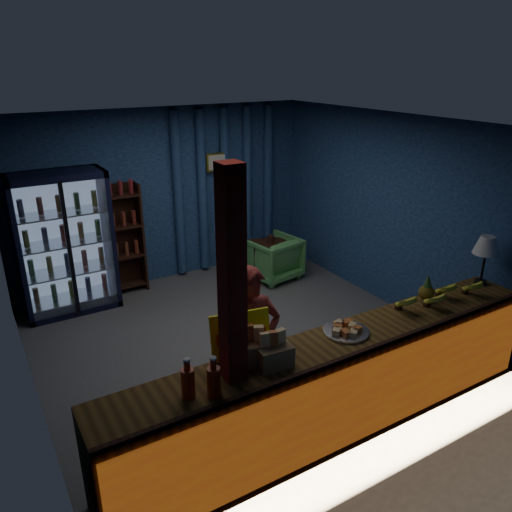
{
  "coord_description": "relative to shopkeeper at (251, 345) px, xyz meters",
  "views": [
    {
      "loc": [
        -2.55,
        -4.74,
        3.22
      ],
      "look_at": [
        0.17,
        -0.2,
        1.12
      ],
      "focal_mm": 35.0,
      "sensor_mm": 36.0,
      "label": 1
    }
  ],
  "objects": [
    {
      "name": "table_lamp",
      "position": [
        2.6,
        -0.47,
        0.61
      ],
      "size": [
        0.28,
        0.28,
        0.54
      ],
      "color": "black",
      "rests_on": "counter"
    },
    {
      "name": "yellow_sign",
      "position": [
        -0.32,
        -0.37,
        0.38
      ],
      "size": [
        0.5,
        0.19,
        0.39
      ],
      "color": "#F8FA0D",
      "rests_on": "counter"
    },
    {
      "name": "banana_bunches",
      "position": [
        1.84,
        -0.52,
        0.27
      ],
      "size": [
        1.11,
        0.31,
        0.18
      ],
      "color": "yellow",
      "rests_on": "counter"
    },
    {
      "name": "counter",
      "position": [
        0.55,
        -0.59,
        -0.29
      ],
      "size": [
        4.4,
        0.57,
        0.99
      ],
      "color": "brown",
      "rests_on": "ground"
    },
    {
      "name": "pastry_tray",
      "position": [
        0.67,
        -0.51,
        0.21
      ],
      "size": [
        0.42,
        0.42,
        0.07
      ],
      "color": "silver",
      "rests_on": "counter"
    },
    {
      "name": "curtain_folds",
      "position": [
        1.55,
        3.45,
        0.53
      ],
      "size": [
        1.74,
        0.14,
        2.5
      ],
      "color": "navy",
      "rests_on": "room_walls"
    },
    {
      "name": "framed_picture",
      "position": [
        1.4,
        3.41,
        0.98
      ],
      "size": [
        0.36,
        0.04,
        0.28
      ],
      "color": "gold",
      "rests_on": "room_walls"
    },
    {
      "name": "soda_bottles",
      "position": [
        -0.81,
        -0.67,
        0.31
      ],
      "size": [
        0.26,
        0.18,
        0.32
      ],
      "color": "red",
      "rests_on": "counter"
    },
    {
      "name": "support_post",
      "position": [
        -0.5,
        -0.59,
        0.53
      ],
      "size": [
        0.16,
        0.16,
        2.6
      ],
      "primitive_type": "cube",
      "color": "maroon",
      "rests_on": "ground"
    },
    {
      "name": "room_walls",
      "position": [
        0.55,
        1.31,
        0.8
      ],
      "size": [
        4.6,
        4.6,
        4.6
      ],
      "color": "navy",
      "rests_on": "ground"
    },
    {
      "name": "snack_box_centre",
      "position": [
        -0.15,
        -0.6,
        0.29
      ],
      "size": [
        0.3,
        0.26,
        0.3
      ],
      "color": "olive",
      "rests_on": "counter"
    },
    {
      "name": "shopkeeper",
      "position": [
        0.0,
        0.0,
        0.0
      ],
      "size": [
        0.61,
        0.45,
        1.53
      ],
      "primitive_type": "imported",
      "rotation": [
        0.0,
        0.0,
        -0.16
      ],
      "color": "maroon",
      "rests_on": "ground"
    },
    {
      "name": "beverage_cooler",
      "position": [
        -1.0,
        3.23,
        0.17
      ],
      "size": [
        1.2,
        0.62,
        1.9
      ],
      "color": "black",
      "rests_on": "ground"
    },
    {
      "name": "bottle_shelf",
      "position": [
        -0.15,
        3.37,
        0.03
      ],
      "size": [
        0.5,
        0.28,
        1.6
      ],
      "color": "#341A10",
      "rests_on": "ground"
    },
    {
      "name": "ground",
      "position": [
        0.55,
        1.31,
        -0.77
      ],
      "size": [
        4.6,
        4.6,
        0.0
      ],
      "primitive_type": "plane",
      "color": "#515154",
      "rests_on": "ground"
    },
    {
      "name": "snack_box_left",
      "position": [
        -0.29,
        -0.47,
        0.3
      ],
      "size": [
        0.36,
        0.33,
        0.32
      ],
      "color": "olive",
      "rests_on": "counter"
    },
    {
      "name": "pineapple",
      "position": [
        1.78,
        -0.43,
        0.29
      ],
      "size": [
        0.16,
        0.16,
        0.27
      ],
      "color": "#855E18",
      "rests_on": "counter"
    },
    {
      "name": "side_table",
      "position": [
        1.94,
        2.71,
        -0.49
      ],
      "size": [
        0.73,
        0.62,
        0.67
      ],
      "color": "#341A10",
      "rests_on": "ground"
    },
    {
      "name": "green_chair",
      "position": [
        1.92,
        2.61,
        -0.43
      ],
      "size": [
        0.82,
        0.83,
        0.67
      ],
      "primitive_type": "imported",
      "rotation": [
        0.0,
        0.0,
        3.29
      ],
      "color": "#59AC56",
      "rests_on": "ground"
    }
  ]
}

